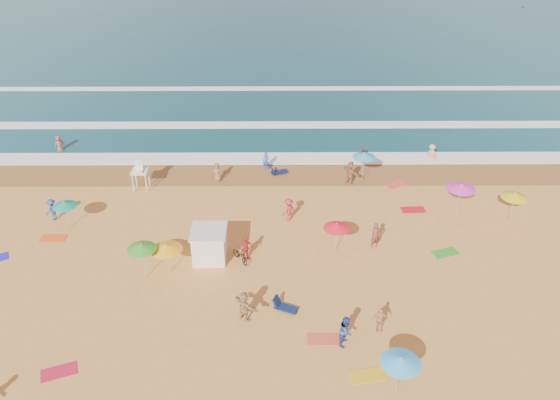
{
  "coord_description": "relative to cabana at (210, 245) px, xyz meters",
  "views": [
    {
      "loc": [
        0.55,
        -26.14,
        21.24
      ],
      "look_at": [
        0.72,
        6.0,
        1.5
      ],
      "focal_mm": 35.0,
      "sensor_mm": 36.0,
      "label": 1
    }
  ],
  "objects": [
    {
      "name": "ground",
      "position": [
        3.71,
        -1.43,
        -1.0
      ],
      "size": [
        220.0,
        220.0,
        0.0
      ],
      "primitive_type": "plane",
      "color": "gold",
      "rests_on": "ground"
    },
    {
      "name": "wet_sand",
      "position": [
        3.71,
        11.07,
        -0.99
      ],
      "size": [
        220.0,
        220.0,
        0.0
      ],
      "primitive_type": "plane",
      "color": "olive",
      "rests_on": "ground"
    },
    {
      "name": "surf_foam",
      "position": [
        3.71,
        19.89,
        -0.9
      ],
      "size": [
        200.0,
        18.7,
        0.05
      ],
      "color": "white",
      "rests_on": "ground"
    },
    {
      "name": "cabana",
      "position": [
        0.0,
        0.0,
        0.0
      ],
      "size": [
        2.0,
        2.0,
        2.0
      ],
      "primitive_type": "cube",
      "color": "white",
      "rests_on": "ground"
    },
    {
      "name": "cabana_roof",
      "position": [
        0.0,
        0.0,
        1.06
      ],
      "size": [
        2.2,
        2.2,
        0.12
      ],
      "primitive_type": "cube",
      "color": "silver",
      "rests_on": "cabana"
    },
    {
      "name": "bicycle",
      "position": [
        1.9,
        -0.3,
        -0.58
      ],
      "size": [
        1.39,
        1.65,
        0.85
      ],
      "primitive_type": "imported",
      "rotation": [
        0.0,
        0.0,
        0.61
      ],
      "color": "black",
      "rests_on": "ground"
    },
    {
      "name": "lifeguard_stand",
      "position": [
        -6.18,
        8.73,
        0.05
      ],
      "size": [
        1.2,
        1.2,
        2.1
      ],
      "primitive_type": null,
      "color": "white",
      "rests_on": "ground"
    },
    {
      "name": "beach_umbrellas",
      "position": [
        6.29,
        -2.61,
        1.13
      ],
      "size": [
        62.05,
        27.03,
        0.82
      ],
      "color": "#FFAE1A",
      "rests_on": "ground"
    },
    {
      "name": "loungers",
      "position": [
        7.79,
        -5.16,
        -0.83
      ],
      "size": [
        53.52,
        29.07,
        0.34
      ],
      "color": "#0D1445",
      "rests_on": "ground"
    },
    {
      "name": "towels",
      "position": [
        3.74,
        -3.71,
        -0.98
      ],
      "size": [
        30.86,
        27.47,
        0.03
      ],
      "color": "red",
      "rests_on": "ground"
    },
    {
      "name": "beachgoers",
      "position": [
        1.78,
        2.69,
        -0.19
      ],
      "size": [
        35.86,
        28.06,
        2.12
      ],
      "color": "#B07051",
      "rests_on": "ground"
    }
  ]
}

